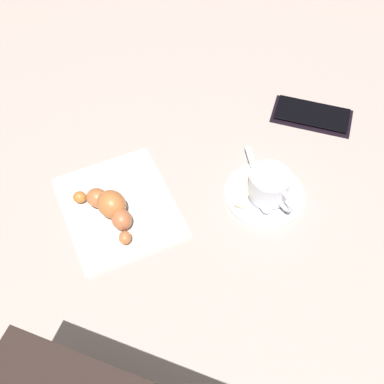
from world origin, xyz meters
name	(u,v)px	position (x,y,z in m)	size (l,w,h in m)	color
ground_plane	(199,194)	(0.00, 0.00, 0.00)	(1.80, 1.80, 0.00)	#AE9D94
saucer	(265,193)	(0.10, -0.02, 0.00)	(0.13, 0.13, 0.01)	white
espresso_cup	(270,186)	(0.11, -0.03, 0.03)	(0.06, 0.09, 0.05)	white
teaspoon	(260,190)	(0.10, -0.02, 0.01)	(0.02, 0.14, 0.01)	silver
sugar_packet	(244,191)	(0.07, -0.02, 0.01)	(0.06, 0.02, 0.01)	beige
napkin	(119,204)	(-0.13, 0.00, 0.00)	(0.17, 0.19, 0.00)	silver
croissant	(110,207)	(-0.14, -0.01, 0.02)	(0.09, 0.11, 0.04)	#B76A3B
cell_phone	(312,115)	(0.24, 0.13, 0.01)	(0.16, 0.13, 0.01)	black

